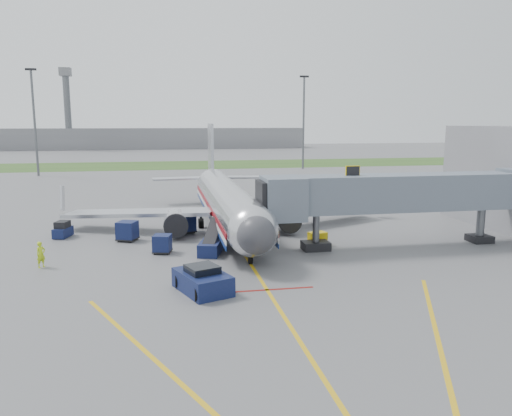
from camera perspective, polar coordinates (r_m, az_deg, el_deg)
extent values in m
plane|color=#565659|center=(35.44, -0.08, -7.26)|extent=(400.00, 400.00, 0.00)
cube|color=#2D4C1E|center=(123.89, -7.82, 4.91)|extent=(300.00, 25.00, 0.01)
cube|color=gold|center=(33.57, 0.56, -8.24)|extent=(0.25, 50.00, 0.01)
cube|color=maroon|center=(31.71, 1.28, -9.34)|extent=(6.00, 0.25, 0.01)
cube|color=gold|center=(21.93, -9.25, -18.65)|extent=(9.52, 20.04, 0.01)
cube|color=gold|center=(25.12, 20.42, -15.31)|extent=(9.52, 20.04, 0.01)
cylinder|color=silver|center=(49.31, -3.30, 0.81)|extent=(3.80, 28.00, 3.80)
sphere|color=silver|center=(35.71, -0.38, -2.65)|extent=(3.80, 3.80, 3.80)
sphere|color=#38383D|center=(34.46, 0.01, -3.11)|extent=(2.74, 2.74, 2.74)
cube|color=black|center=(35.21, -0.26, -1.92)|extent=(2.20, 1.20, 0.55)
cone|color=silver|center=(65.55, -5.18, 3.02)|extent=(3.80, 5.00, 3.80)
cube|color=#B7BAC1|center=(64.71, -5.19, 6.49)|extent=(0.35, 4.20, 7.00)
cube|color=#B7BAC1|center=(49.11, -13.17, -0.54)|extent=(15.10, 8.59, 1.13)
cube|color=#B7BAC1|center=(51.23, 6.18, 0.08)|extent=(15.10, 8.59, 1.13)
cylinder|color=silver|center=(46.21, -9.21, -1.62)|extent=(2.10, 3.60, 2.10)
cylinder|color=silver|center=(47.60, 3.41, -1.17)|extent=(2.10, 3.60, 2.10)
cube|color=maroon|center=(49.64, -1.10, 0.47)|extent=(0.05, 28.00, 0.45)
cube|color=navy|center=(49.80, -1.10, -0.55)|extent=(0.05, 28.00, 0.35)
cylinder|color=black|center=(37.25, -0.65, -5.93)|extent=(0.28, 0.70, 0.70)
cylinder|color=black|center=(49.94, -6.31, -1.75)|extent=(0.50, 1.00, 1.00)
cylinder|color=black|center=(50.59, -0.43, -1.54)|extent=(0.50, 1.00, 1.00)
cube|color=slate|center=(43.26, 15.83, 1.73)|extent=(20.00, 3.00, 3.00)
cube|color=slate|center=(39.90, 3.11, 1.14)|extent=(3.20, 3.60, 3.40)
cube|color=black|center=(39.64, 1.43, 1.09)|extent=(1.60, 3.00, 2.80)
cube|color=yellow|center=(41.42, 10.97, 4.08)|extent=(1.20, 0.15, 1.00)
cylinder|color=#595B60|center=(41.18, 6.87, -2.68)|extent=(0.56, 0.56, 3.10)
cube|color=black|center=(41.45, 6.83, -4.30)|extent=(2.20, 1.60, 0.70)
cylinder|color=#595B60|center=(47.84, 24.27, -1.74)|extent=(0.70, 0.70, 3.10)
cube|color=black|center=(48.08, 24.17, -3.20)|extent=(1.80, 1.80, 0.60)
cylinder|color=#595B60|center=(105.99, -23.96, 8.76)|extent=(0.44, 0.44, 20.00)
cube|color=black|center=(106.44, -24.36, 14.25)|extent=(2.00, 0.40, 0.40)
cylinder|color=#595B60|center=(112.72, 5.45, 9.56)|extent=(0.44, 0.44, 20.00)
cube|color=black|center=(113.14, 5.54, 14.74)|extent=(2.00, 0.40, 0.40)
cube|color=slate|center=(203.43, -11.88, 7.80)|extent=(120.00, 14.00, 8.00)
cylinder|color=#595B60|center=(201.18, -20.72, 10.22)|extent=(2.40, 2.40, 28.00)
cube|color=slate|center=(201.96, -20.98, 14.33)|extent=(4.00, 4.00, 3.00)
cube|color=#0C1839|center=(31.45, -6.14, -8.39)|extent=(3.73, 4.62, 1.22)
cube|color=black|center=(31.22, -6.16, -7.03)|extent=(2.30, 2.30, 0.56)
cylinder|color=black|center=(29.86, -6.66, -9.74)|extent=(0.55, 0.92, 0.89)
cylinder|color=black|center=(30.71, -3.24, -9.13)|extent=(0.55, 0.92, 0.89)
cylinder|color=black|center=(32.37, -8.87, -8.23)|extent=(0.55, 0.92, 0.89)
cylinder|color=black|center=(33.15, -5.66, -7.72)|extent=(0.55, 0.92, 0.89)
cube|color=#0C1839|center=(48.87, -21.21, -2.59)|extent=(1.62, 2.35, 0.85)
cube|color=black|center=(48.73, -21.26, -1.76)|extent=(1.34, 1.58, 0.60)
cylinder|color=black|center=(48.44, -22.03, -3.06)|extent=(0.29, 0.46, 0.43)
cylinder|color=black|center=(48.07, -21.11, -3.10)|extent=(0.29, 0.46, 0.43)
cylinder|color=black|center=(49.78, -21.26, -2.68)|extent=(0.29, 0.46, 0.43)
cylinder|color=black|center=(49.43, -20.36, -2.71)|extent=(0.29, 0.46, 0.43)
cube|color=#0C1839|center=(40.78, -10.67, -3.96)|extent=(1.62, 1.62, 1.34)
cube|color=black|center=(40.94, -10.64, -4.86)|extent=(1.67, 1.67, 0.10)
cylinder|color=black|center=(40.59, -11.53, -5.07)|extent=(0.24, 0.28, 0.24)
cylinder|color=black|center=(40.34, -10.10, -5.11)|extent=(0.24, 0.28, 0.24)
cylinder|color=black|center=(41.56, -11.16, -4.71)|extent=(0.24, 0.28, 0.24)
cylinder|color=black|center=(41.32, -9.77, -4.75)|extent=(0.24, 0.28, 0.24)
cube|color=#0C1839|center=(47.74, -7.98, -1.79)|extent=(1.91, 1.91, 1.45)
cube|color=black|center=(47.88, -7.96, -2.63)|extent=(1.97, 1.97, 0.11)
cylinder|color=black|center=(47.16, -8.26, -2.88)|extent=(0.29, 0.32, 0.26)
cylinder|color=black|center=(47.65, -7.05, -2.72)|extent=(0.29, 0.32, 0.26)
cylinder|color=black|center=(48.15, -8.85, -2.63)|extent=(0.29, 0.32, 0.26)
cylinder|color=black|center=(48.63, -7.66, -2.48)|extent=(0.29, 0.32, 0.26)
cube|color=#0C1839|center=(45.59, -14.50, -2.47)|extent=(2.03, 2.03, 1.56)
cube|color=black|center=(45.76, -14.46, -3.42)|extent=(2.09, 2.09, 0.12)
cylinder|color=black|center=(45.51, -15.47, -3.59)|extent=(0.31, 0.34, 0.28)
cylinder|color=black|center=(44.99, -14.10, -3.68)|extent=(0.31, 0.34, 0.28)
cylinder|color=black|center=(46.56, -14.81, -3.26)|extent=(0.31, 0.34, 0.28)
cylinder|color=black|center=(46.05, -13.46, -3.34)|extent=(0.31, 0.34, 0.28)
cube|color=#0C1839|center=(40.56, -5.10, -4.35)|extent=(2.63, 4.33, 1.01)
cube|color=black|center=(40.85, -4.98, -2.71)|extent=(2.22, 4.64, 1.59)
cylinder|color=black|center=(39.33, -6.29, -5.12)|extent=(0.41, 0.67, 0.63)
cylinder|color=black|center=(39.12, -4.66, -5.17)|extent=(0.41, 0.67, 0.63)
cylinder|color=black|center=(42.10, -5.49, -4.10)|extent=(0.41, 0.67, 0.63)
cylinder|color=black|center=(41.91, -3.98, -4.14)|extent=(0.41, 0.67, 0.63)
cube|color=yellow|center=(42.84, 7.04, -3.52)|extent=(1.66, 1.33, 1.16)
cylinder|color=black|center=(42.69, 6.49, -4.16)|extent=(0.27, 0.33, 0.29)
cylinder|color=black|center=(43.21, 7.57, -4.01)|extent=(0.27, 0.33, 0.29)
imported|color=#B7D919|center=(39.35, -23.37, -4.91)|extent=(0.81, 0.82, 1.91)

